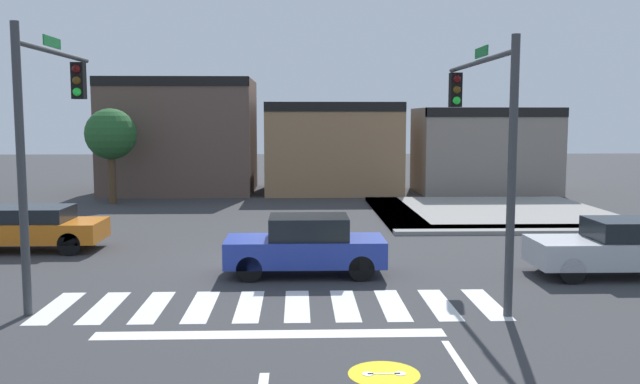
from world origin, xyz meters
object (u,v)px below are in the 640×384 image
at_px(traffic_signal_southeast, 483,119).
at_px(car_orange, 28,227).
at_px(car_silver, 620,247).
at_px(traffic_signal_southwest, 49,115).
at_px(roadside_tree, 111,135).
at_px(car_blue, 306,245).

height_order(traffic_signal_southeast, car_orange, traffic_signal_southeast).
relative_size(traffic_signal_southeast, car_silver, 1.31).
relative_size(traffic_signal_southwest, roadside_tree, 1.32).
bearing_deg(car_silver, roadside_tree, -42.20).
height_order(car_silver, roadside_tree, roadside_tree).
xyz_separation_m(traffic_signal_southwest, car_silver, (14.22, 1.42, -3.46)).
bearing_deg(roadside_tree, car_orange, -87.31).
distance_m(traffic_signal_southeast, car_blue, 5.63).
relative_size(traffic_signal_southwest, traffic_signal_southeast, 1.05).
relative_size(traffic_signal_southeast, car_blue, 1.39).
xyz_separation_m(traffic_signal_southwest, roadside_tree, (-3.32, 17.33, -0.87)).
bearing_deg(car_blue, car_silver, 177.11).
relative_size(traffic_signal_southeast, roadside_tree, 1.26).
height_order(traffic_signal_southwest, car_orange, traffic_signal_southwest).
relative_size(car_orange, roadside_tree, 1.01).
height_order(car_orange, car_blue, car_blue).
bearing_deg(traffic_signal_southeast, car_silver, -72.83).
relative_size(traffic_signal_southwest, car_blue, 1.45).
bearing_deg(traffic_signal_southeast, car_blue, 68.31).
relative_size(traffic_signal_southeast, car_orange, 1.25).
bearing_deg(car_blue, car_orange, -22.71).
bearing_deg(car_silver, car_blue, -2.89).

